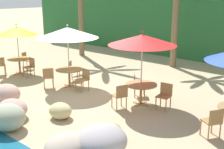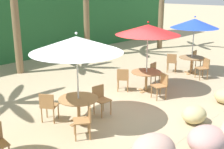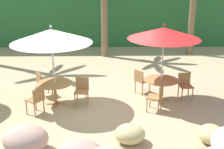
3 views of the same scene
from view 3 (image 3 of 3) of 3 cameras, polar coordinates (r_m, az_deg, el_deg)
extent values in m
plane|color=tan|center=(9.69, -0.16, -5.68)|extent=(120.00, 120.00, 0.00)
cube|color=tan|center=(9.69, -0.16, -5.66)|extent=(18.00, 5.20, 0.01)
ellipsoid|color=tan|center=(7.41, -16.18, -11.83)|extent=(1.06, 0.88, 0.68)
ellipsoid|color=tan|center=(7.54, 3.44, -11.29)|extent=(0.77, 0.65, 0.49)
ellipsoid|color=tan|center=(7.93, 18.46, -10.79)|extent=(0.63, 0.68, 0.47)
cylinder|color=silver|center=(9.43, -11.12, 0.88)|extent=(0.04, 0.04, 2.34)
cone|color=white|center=(9.16, -11.54, 7.25)|extent=(2.46, 2.46, 0.42)
sphere|color=white|center=(9.11, -11.66, 9.03)|extent=(0.07, 0.07, 0.07)
cube|color=#A37547|center=(9.85, -10.69, -5.52)|extent=(0.60, 0.12, 0.03)
cube|color=#A37547|center=(9.85, -10.69, -5.52)|extent=(0.12, 0.60, 0.03)
cylinder|color=#A37547|center=(9.71, -10.82, -3.61)|extent=(0.09, 0.09, 0.71)
cylinder|color=#A37547|center=(9.58, -10.95, -1.65)|extent=(1.10, 1.10, 0.03)
cylinder|color=#9E7042|center=(9.39, -4.95, -5.08)|extent=(0.04, 0.04, 0.45)
cylinder|color=#9E7042|center=(9.45, -7.09, -5.00)|extent=(0.04, 0.04, 0.45)
cylinder|color=#9E7042|center=(9.71, -4.61, -4.23)|extent=(0.04, 0.04, 0.45)
cylinder|color=#9E7042|center=(9.77, -6.69, -4.15)|extent=(0.04, 0.04, 0.45)
cube|color=#9E7042|center=(9.49, -5.88, -3.28)|extent=(0.46, 0.46, 0.03)
cube|color=#9E7042|center=(9.60, -5.72, -1.75)|extent=(0.42, 0.07, 0.42)
cylinder|color=#9E7042|center=(10.71, -12.10, -2.34)|extent=(0.04, 0.04, 0.45)
cylinder|color=#9E7042|center=(10.40, -11.35, -2.95)|extent=(0.04, 0.04, 0.45)
cylinder|color=#9E7042|center=(10.60, -13.88, -2.72)|extent=(0.04, 0.04, 0.45)
cylinder|color=#9E7042|center=(10.28, -13.18, -3.34)|extent=(0.04, 0.04, 0.45)
cube|color=#9E7042|center=(10.41, -12.72, -1.60)|extent=(0.58, 0.58, 0.03)
cube|color=#9E7042|center=(10.28, -13.83, -0.80)|extent=(0.26, 0.37, 0.42)
cylinder|color=#9E7042|center=(9.27, -16.05, -6.14)|extent=(0.04, 0.04, 0.45)
cylinder|color=#9E7042|center=(9.47, -14.40, -5.42)|extent=(0.04, 0.04, 0.45)
cylinder|color=#9E7042|center=(9.01, -14.58, -6.73)|extent=(0.04, 0.04, 0.45)
cylinder|color=#9E7042|center=(9.22, -12.92, -5.98)|extent=(0.04, 0.04, 0.45)
cube|color=#9E7042|center=(9.15, -14.61, -4.70)|extent=(0.59, 0.59, 0.03)
cube|color=#9E7042|center=(8.93, -13.86, -3.86)|extent=(0.27, 0.36, 0.42)
cylinder|color=silver|center=(9.67, 9.57, 1.51)|extent=(0.04, 0.04, 2.37)
cone|color=red|center=(9.40, 9.93, 7.83)|extent=(2.28, 2.28, 0.35)
sphere|color=red|center=(9.36, 10.02, 9.38)|extent=(0.07, 0.07, 0.07)
cube|color=#A37547|center=(10.08, 9.21, -4.84)|extent=(0.60, 0.12, 0.03)
cube|color=#A37547|center=(10.08, 9.21, -4.84)|extent=(0.12, 0.60, 0.03)
cylinder|color=#A37547|center=(9.94, 9.32, -2.97)|extent=(0.09, 0.09, 0.71)
cylinder|color=#A37547|center=(9.81, 9.43, -1.05)|extent=(1.10, 1.10, 0.03)
cylinder|color=#9E7042|center=(10.17, 15.14, -3.77)|extent=(0.04, 0.04, 0.45)
cylinder|color=#9E7042|center=(10.04, 13.25, -3.90)|extent=(0.04, 0.04, 0.45)
cylinder|color=#9E7042|center=(10.47, 14.43, -3.03)|extent=(0.04, 0.04, 0.45)
cylinder|color=#9E7042|center=(10.35, 12.58, -3.14)|extent=(0.04, 0.04, 0.45)
cube|color=#9E7042|center=(10.17, 13.95, -2.20)|extent=(0.46, 0.46, 0.03)
cube|color=#9E7042|center=(10.28, 13.66, -0.79)|extent=(0.42, 0.08, 0.42)
cylinder|color=#9E7042|center=(10.76, 5.84, -1.90)|extent=(0.04, 0.04, 0.45)
cylinder|color=#9E7042|center=(10.53, 7.21, -2.43)|extent=(0.04, 0.04, 0.45)
cylinder|color=#9E7042|center=(10.53, 4.46, -2.34)|extent=(0.04, 0.04, 0.45)
cylinder|color=#9E7042|center=(10.29, 5.83, -2.89)|extent=(0.04, 0.04, 0.45)
cube|color=#9E7042|center=(10.44, 5.88, -1.16)|extent=(0.59, 0.59, 0.03)
cube|color=#9E7042|center=(10.24, 5.13, -0.38)|extent=(0.29, 0.35, 0.42)
cylinder|color=#9E7042|center=(9.11, 6.69, -5.92)|extent=(0.04, 0.04, 0.45)
cylinder|color=#9E7042|center=(9.43, 7.28, -5.07)|extent=(0.04, 0.04, 0.45)
cylinder|color=#9E7042|center=(9.04, 8.88, -6.25)|extent=(0.04, 0.04, 0.45)
cylinder|color=#9E7042|center=(9.36, 9.40, -5.37)|extent=(0.04, 0.04, 0.45)
cube|color=#9E7042|center=(9.14, 8.13, -4.28)|extent=(0.55, 0.55, 0.03)
cube|color=#9E7042|center=(9.02, 9.42, -3.31)|extent=(0.20, 0.40, 0.42)
cylinder|color=brown|center=(14.78, -1.49, 12.08)|extent=(0.32, 0.32, 4.54)
cylinder|color=brown|center=(15.75, 15.31, 13.28)|extent=(0.32, 0.32, 5.31)
camera|label=1|loc=(7.34, 79.95, 1.08)|focal=47.11mm
camera|label=2|loc=(7.18, -66.12, 4.40)|focal=46.77mm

